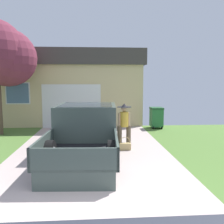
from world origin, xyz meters
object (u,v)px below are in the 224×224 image
handbag (125,146)px  wheeled_trash_bin (156,117)px  pickup_truck (86,131)px  house_with_garage (71,86)px  person_with_hat (124,124)px

handbag → wheeled_trash_bin: size_ratio=0.43×
pickup_truck → house_with_garage: size_ratio=0.62×
person_with_hat → handbag: size_ratio=3.50×
pickup_truck → handbag: size_ratio=11.61×
pickup_truck → house_with_garage: bearing=101.9°
person_with_hat → wheeled_trash_bin: 4.20m
person_with_hat → handbag: 0.80m
pickup_truck → person_with_hat: 1.42m
house_with_garage → wheeled_trash_bin: (4.67, -3.81, -1.49)m
house_with_garage → wheeled_trash_bin: size_ratio=7.92×
wheeled_trash_bin → pickup_truck: bearing=-130.2°
pickup_truck → wheeled_trash_bin: size_ratio=4.94×
handbag → pickup_truck: bearing=-174.4°
person_with_hat → wheeled_trash_bin: bearing=-128.2°
pickup_truck → wheeled_trash_bin: pickup_truck is taller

